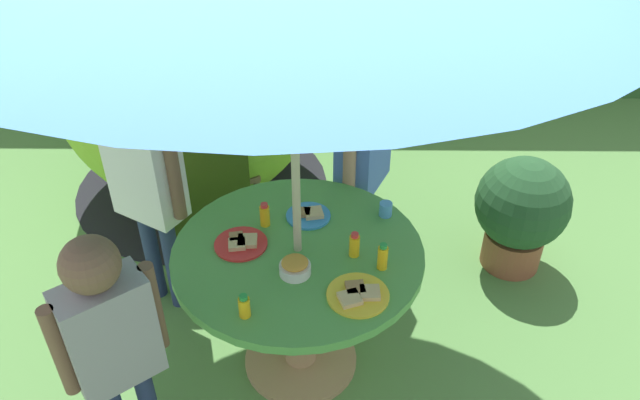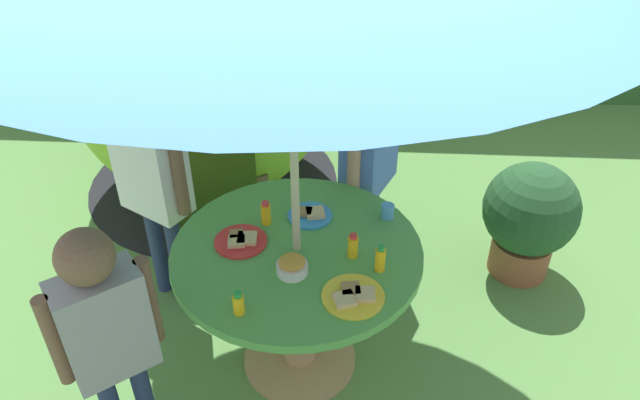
{
  "view_description": "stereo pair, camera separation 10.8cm",
  "coord_description": "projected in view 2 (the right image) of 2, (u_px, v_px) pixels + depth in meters",
  "views": [
    {
      "loc": [
        0.12,
        -2.07,
        2.52
      ],
      "look_at": [
        0.1,
        0.1,
        0.95
      ],
      "focal_mm": 34.15,
      "sensor_mm": 36.0,
      "label": 1
    },
    {
      "loc": [
        0.23,
        -2.06,
        2.52
      ],
      "look_at": [
        0.1,
        0.1,
        0.95
      ],
      "focal_mm": 34.15,
      "sensor_mm": 36.0,
      "label": 2
    }
  ],
  "objects": [
    {
      "name": "child_in_grey_shirt",
      "position": [
        105.0,
        325.0,
        2.3
      ],
      "size": [
        0.36,
        0.34,
        1.23
      ],
      "rotation": [
        0.0,
        0.0,
        0.66
      ],
      "color": "navy",
      "rests_on": "ground_plane"
    },
    {
      "name": "plate_near_right",
      "position": [
        353.0,
        296.0,
        2.46
      ],
      "size": [
        0.26,
        0.26,
        0.03
      ],
      "color": "yellow",
      "rests_on": "garden_table"
    },
    {
      "name": "juice_bottle_center_back",
      "position": [
        238.0,
        304.0,
        2.37
      ],
      "size": [
        0.05,
        0.05,
        0.11
      ],
      "color": "yellow",
      "rests_on": "garden_table"
    },
    {
      "name": "plate_mid_left",
      "position": [
        241.0,
        240.0,
        2.74
      ],
      "size": [
        0.24,
        0.24,
        0.03
      ],
      "color": "red",
      "rests_on": "garden_table"
    },
    {
      "name": "juice_bottle_far_left",
      "position": [
        380.0,
        259.0,
        2.56
      ],
      "size": [
        0.04,
        0.04,
        0.13
      ],
      "color": "yellow",
      "rests_on": "garden_table"
    },
    {
      "name": "garden_table",
      "position": [
        298.0,
        280.0,
        2.82
      ],
      "size": [
        1.13,
        1.13,
        0.75
      ],
      "color": "tan",
      "rests_on": "ground_plane"
    },
    {
      "name": "snack_bowl",
      "position": [
        292.0,
        266.0,
        2.56
      ],
      "size": [
        0.13,
        0.13,
        0.08
      ],
      "color": "white",
      "rests_on": "garden_table"
    },
    {
      "name": "cup_near",
      "position": [
        388.0,
        211.0,
        2.88
      ],
      "size": [
        0.06,
        0.06,
        0.07
      ],
      "primitive_type": "cylinder",
      "color": "#4C99D8",
      "rests_on": "garden_table"
    },
    {
      "name": "plate_near_left",
      "position": [
        310.0,
        215.0,
        2.9
      ],
      "size": [
        0.21,
        0.21,
        0.03
      ],
      "color": "#338CD8",
      "rests_on": "garden_table"
    },
    {
      "name": "child_in_blue_shirt",
      "position": [
        370.0,
        144.0,
        3.21
      ],
      "size": [
        0.33,
        0.43,
        1.38
      ],
      "rotation": [
        0.0,
        0.0,
        -1.99
      ],
      "color": "#3F3F47",
      "rests_on": "ground_plane"
    },
    {
      "name": "ground_plane",
      "position": [
        300.0,
        361.0,
        3.16
      ],
      "size": [
        10.0,
        10.0,
        0.02
      ],
      "primitive_type": "cube",
      "color": "#548442"
    },
    {
      "name": "juice_bottle_far_right",
      "position": [
        353.0,
        246.0,
        2.64
      ],
      "size": [
        0.05,
        0.05,
        0.12
      ],
      "color": "yellow",
      "rests_on": "garden_table"
    },
    {
      "name": "juice_bottle_center_front",
      "position": [
        266.0,
        213.0,
        2.83
      ],
      "size": [
        0.05,
        0.05,
        0.12
      ],
      "color": "yellow",
      "rests_on": "garden_table"
    },
    {
      "name": "potted_plant",
      "position": [
        529.0,
        216.0,
        3.48
      ],
      "size": [
        0.54,
        0.54,
        0.73
      ],
      "color": "brown",
      "rests_on": "ground_plane"
    },
    {
      "name": "dome_tent",
      "position": [
        202.0,
        73.0,
        3.99
      ],
      "size": [
        2.2,
        2.2,
        1.72
      ],
      "rotation": [
        0.0,
        0.0,
        0.26
      ],
      "color": "#8CC633",
      "rests_on": "ground_plane"
    },
    {
      "name": "wooden_chair",
      "position": [
        211.0,
        151.0,
        3.76
      ],
      "size": [
        0.66,
        0.64,
        0.97
      ],
      "rotation": [
        0.0,
        0.0,
        0.52
      ],
      "color": "brown",
      "rests_on": "ground_plane"
    },
    {
      "name": "child_in_white_shirt",
      "position": [
        151.0,
        166.0,
        3.04
      ],
      "size": [
        0.41,
        0.35,
        1.37
      ],
      "rotation": [
        0.0,
        0.0,
        -0.53
      ],
      "color": "navy",
      "rests_on": "ground_plane"
    }
  ]
}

